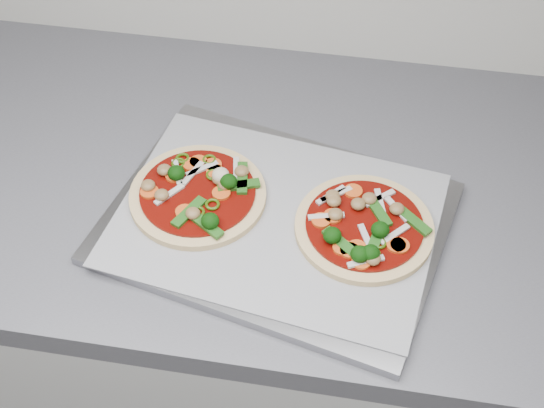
# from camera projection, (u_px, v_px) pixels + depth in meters

# --- Properties ---
(baking_tray) EXTENTS (0.50, 0.41, 0.01)m
(baking_tray) POSITION_uv_depth(u_px,v_px,m) (276.00, 223.00, 1.01)
(baking_tray) COLOR gray
(baking_tray) RESTS_ON countertop
(parchment) EXTENTS (0.46, 0.36, 0.00)m
(parchment) POSITION_uv_depth(u_px,v_px,m) (276.00, 219.00, 1.01)
(parchment) COLOR #939298
(parchment) RESTS_ON baking_tray
(pizza_left) EXTENTS (0.20, 0.20, 0.03)m
(pizza_left) POSITION_uv_depth(u_px,v_px,m) (199.00, 192.00, 1.03)
(pizza_left) COLOR #E0BC80
(pizza_left) RESTS_ON parchment
(pizza_right) EXTENTS (0.22, 0.22, 0.03)m
(pizza_right) POSITION_uv_depth(u_px,v_px,m) (363.00, 228.00, 0.99)
(pizza_right) COLOR #E0BC80
(pizza_right) RESTS_ON parchment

